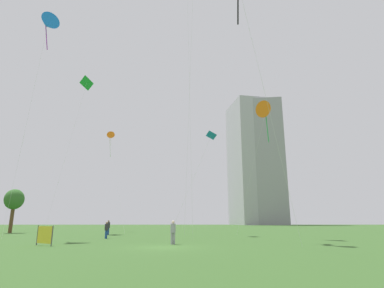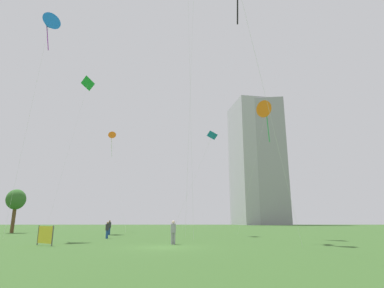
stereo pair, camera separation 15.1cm
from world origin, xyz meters
name	(u,v)px [view 1 (the left image)]	position (x,y,z in m)	size (l,w,h in m)	color
ground	(164,247)	(0.00, 0.00, 0.00)	(280.00, 280.00, 0.00)	#335623
person_standing_0	(106,229)	(-6.92, 11.07, 0.98)	(0.38, 0.38, 1.69)	#1E478C
person_standing_1	(108,226)	(-8.99, 19.96, 1.08)	(0.41, 0.41, 1.87)	#1E478C
person_standing_2	(173,231)	(0.46, 2.85, 1.04)	(0.40, 0.40, 1.81)	gray
kite_flying_0	(86,84)	(-16.38, 27.84, 25.17)	(2.27, 8.98, 25.82)	silver
kite_flying_1	(111,136)	(-13.84, 36.74, 18.04)	(6.44, 10.26, 18.95)	silver
kite_flying_5	(266,110)	(10.86, 12.30, 14.63)	(4.18, 9.10, 15.75)	silver
kite_flying_7	(211,136)	(4.74, 19.20, 13.34)	(6.46, 2.80, 13.74)	silver
kite_flying_8	(48,23)	(-16.82, 13.21, 26.91)	(2.94, 4.23, 28.16)	silver
park_tree_0	(14,200)	(-25.73, 26.89, 4.96)	(2.89, 2.89, 6.65)	brown
distant_highrise_0	(265,161)	(38.39, 126.85, 30.11)	(17.78, 16.23, 60.22)	#939399
distant_highrise_1	(252,162)	(32.92, 131.52, 30.66)	(18.60, 23.42, 61.31)	#A8A8AD
event_banner	(45,235)	(-9.07, 1.65, 0.77)	(1.73, 1.32, 1.45)	#4C4C4C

